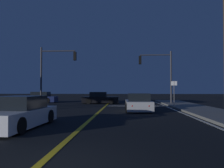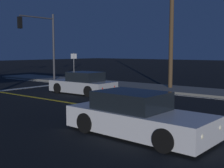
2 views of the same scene
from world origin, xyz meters
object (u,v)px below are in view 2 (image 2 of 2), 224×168
Objects in this scene: traffic_signal_near_right at (42,37)px; street_sign_corner at (74,63)px; car_mid_block_silver at (83,84)px; car_following_oncoming_white at (137,116)px; utility_pole_right at (172,7)px.

traffic_signal_near_right reaches higher than street_sign_corner.
car_following_oncoming_white is at bearing -126.89° from car_mid_block_silver.
car_following_oncoming_white is 12.60m from utility_pole_right.
utility_pole_right is at bearing -155.09° from car_following_oncoming_white.
street_sign_corner reaches higher than car_mid_block_silver.
street_sign_corner is at bearing 100.01° from utility_pole_right.
traffic_signal_near_right is at bearing 102.32° from utility_pole_right.
car_mid_block_silver is at bearing 147.11° from utility_pole_right.
street_sign_corner is (3.69, 4.64, 1.07)m from car_mid_block_silver.
car_following_oncoming_white is at bearing -126.84° from street_sign_corner.
utility_pole_right is (5.09, -3.29, 4.96)m from car_mid_block_silver.
car_following_oncoming_white is at bearing 61.23° from traffic_signal_near_right.
street_sign_corner is (0.94, -2.80, -2.17)m from traffic_signal_near_right.
utility_pole_right reaches higher than car_mid_block_silver.
traffic_signal_near_right is at bearing -116.55° from car_following_oncoming_white.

